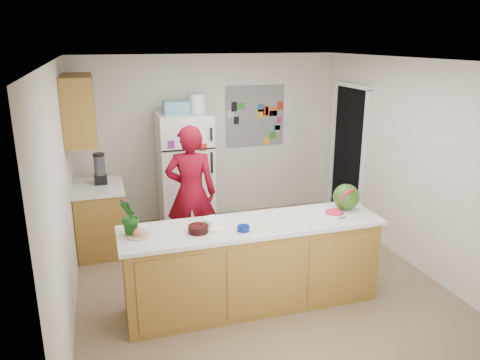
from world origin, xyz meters
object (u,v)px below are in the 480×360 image
object	(u,v)px
person	(191,193)
cherry_bowl	(198,229)
refrigerator	(185,171)
watermelon	(346,197)

from	to	relation	value
person	cherry_bowl	distance (m)	1.38
refrigerator	person	distance (m)	1.08
watermelon	refrigerator	bearing A→B (deg)	120.01
refrigerator	person	bearing A→B (deg)	-96.70
refrigerator	watermelon	world-z (taller)	refrigerator
cherry_bowl	refrigerator	bearing A→B (deg)	82.42
watermelon	person	bearing A→B (deg)	139.81
person	refrigerator	bearing A→B (deg)	-82.02
watermelon	cherry_bowl	world-z (taller)	watermelon
cherry_bowl	person	bearing A→B (deg)	81.73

